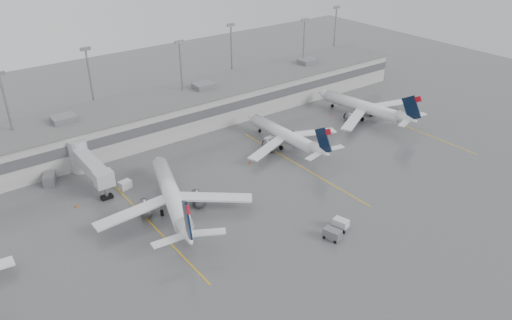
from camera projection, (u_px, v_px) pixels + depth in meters
ground at (316, 254)px, 80.18m from camera, size 260.00×260.00×0.00m
terminal at (151, 117)px, 119.23m from camera, size 152.00×17.00×9.45m
light_masts at (137, 79)px, 119.63m from camera, size 142.40×8.00×20.60m
jet_bridge_right at (86, 161)px, 99.84m from camera, size 4.00×17.20×7.00m
stand_markings at (232, 191)px, 97.15m from camera, size 105.25×40.00×0.01m
jet_mid_left at (172, 196)px, 89.39m from camera, size 27.32×31.10×10.37m
jet_mid_right at (287, 135)px, 113.18m from camera, size 25.36×28.42×9.20m
jet_far_right at (366, 107)px, 127.67m from camera, size 26.95×30.41×9.87m
baggage_tug at (341, 225)px, 85.83m from camera, size 2.60×3.36×1.92m
baggage_cart at (332, 234)px, 83.18m from camera, size 2.38×3.24×1.87m
gse_uld_b at (125, 185)px, 97.68m from camera, size 2.59×1.98×1.65m
gse_uld_c at (269, 140)px, 115.68m from camera, size 2.27×1.64×1.51m
gse_loader at (50, 179)px, 99.12m from camera, size 3.41×4.06×2.17m
cone_b at (76, 205)px, 91.99m from camera, size 0.46×0.46×0.73m
cone_c at (250, 162)px, 107.08m from camera, size 0.49×0.49×0.78m
cone_d at (332, 114)px, 130.36m from camera, size 0.46×0.46×0.73m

